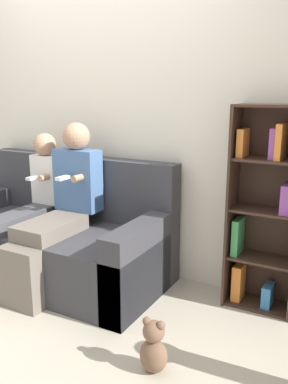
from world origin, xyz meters
name	(u,v)px	position (x,y,z in m)	size (l,w,h in m)	color
ground_plane	(29,310)	(0.00, 0.00, 0.00)	(14.00, 14.00, 0.00)	#B2A893
back_wall	(107,117)	(0.00, 1.01, 1.27)	(10.00, 0.06, 2.55)	silver
couch	(57,240)	(-0.20, 0.54, 0.31)	(1.84, 0.88, 0.96)	#38383D
adult_seated	(60,205)	(-0.06, 0.44, 0.64)	(0.37, 0.84, 1.25)	#70665B
child_seated	(23,207)	(-0.42, 0.41, 0.58)	(0.26, 0.85, 1.15)	#47474C
bookshelf	(264,211)	(1.37, 0.87, 0.69)	(0.47, 0.27, 1.40)	#3D281E
teddy_bear	(154,347)	(1.06, -0.15, 0.15)	(0.16, 0.13, 0.32)	brown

